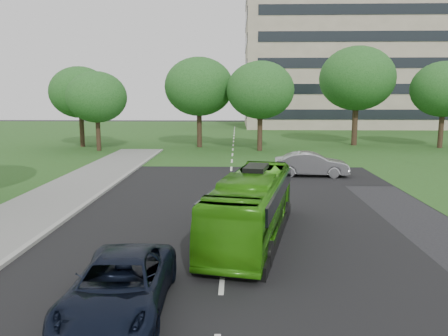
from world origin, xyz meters
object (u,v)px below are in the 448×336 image
Objects in this scene: tree_park_d at (357,79)px; sedan at (311,164)px; tree_park_f at (80,92)px; bus at (252,206)px; tree_park_b at (199,87)px; office_building at (359,55)px; tree_park_e at (444,89)px; suv at (120,286)px; tree_park_a at (97,97)px; tree_park_c at (260,90)px.

tree_park_d is 2.16× the size of sedan.
bus is (17.22, -30.08, -4.53)m from tree_park_f.
tree_park_b is 17.17m from tree_park_d.
tree_park_b is 1.05× the size of bus.
office_building reaches higher than tree_park_f.
tree_park_e is at bearing 0.21° from tree_park_b.
tree_park_e is at bearing 54.69° from suv.
tree_park_b is at bearing -179.79° from tree_park_e.
tree_park_f is (-2.87, 3.48, 0.48)m from tree_park_a.
suv is at bearing -69.19° from tree_park_f.
office_building reaches higher than tree_park_a.
tree_park_d is (-8.55, -31.55, -5.23)m from office_building.
tree_park_d reaches higher than tree_park_c.
tree_park_f is at bearing 109.40° from suv.
suv is at bearing -112.49° from tree_park_d.
tree_park_a is 4.54m from tree_park_f.
tree_park_c is 1.03× the size of tree_park_f.
sedan is at bearing 66.10° from suv.
bus is at bearing -110.96° from tree_park_d.
tree_park_d is at bearing 164.83° from tree_park_e.
bus is at bearing -60.21° from tree_park_f.
office_building is 4.25× the size of tree_park_b.
office_building is at bearing 53.02° from tree_park_b.
tree_park_d is 21.65m from sedan.
tree_park_c is at bearing -171.09° from tree_park_e.
bus is 6.99m from suv.
tree_park_e is at bearing 0.05° from tree_park_f.
tree_park_a is at bearing -160.69° from tree_park_b.
sedan is at bearing -108.01° from office_building.
office_building is at bearing 83.77° from bus.
tree_park_b reaches higher than bus.
tree_park_d is 29.75m from tree_park_f.
tree_park_c is 1.72× the size of suv.
office_building reaches higher than bus.
bus is (-1.69, -27.12, -4.71)m from tree_park_c.
tree_park_c is 0.98× the size of tree_park_e.
tree_park_f is (-12.64, 0.06, -0.58)m from tree_park_b.
tree_park_b is 1.85× the size of suv.
tree_park_e is at bearing -15.17° from tree_park_d.
tree_park_f reaches higher than suv.
tree_park_b is at bearing 90.31° from suv.
tree_park_c is at bearing 1.87° from tree_park_a.
sedan is at bearing -78.54° from tree_park_c.
tree_park_f is 1.67× the size of suv.
tree_park_e is 1.76× the size of suv.
office_building reaches higher than tree_park_b.
tree_park_e is 24.00m from sedan.
tree_park_c reaches higher than tree_park_a.
sedan is (-7.91, -19.10, -6.45)m from tree_park_d.
tree_park_d reaches higher than sedan.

